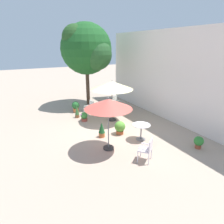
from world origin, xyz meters
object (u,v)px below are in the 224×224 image
(patio_chair_1, at_px, (116,102))
(cafe_table_0, at_px, (141,129))
(patio_umbrella_0, at_px, (112,86))
(potted_plant_1, at_px, (76,106))
(patio_umbrella_1, at_px, (108,104))
(potted_plant_4, at_px, (102,130))
(potted_plant_2, at_px, (84,116))
(patio_chair_0, at_px, (147,148))
(potted_plant_5, at_px, (77,112))
(shade_tree, at_px, (87,49))
(potted_plant_3, at_px, (199,142))
(potted_plant_0, at_px, (120,127))
(patio_chair_2, at_px, (90,107))

(patio_chair_1, bearing_deg, cafe_table_0, -14.06)
(patio_umbrella_0, bearing_deg, potted_plant_1, -150.06)
(patio_umbrella_1, relative_size, potted_plant_4, 3.02)
(potted_plant_1, bearing_deg, potted_plant_2, -2.43)
(cafe_table_0, height_order, patio_chair_0, patio_chair_0)
(potted_plant_5, bearing_deg, patio_umbrella_0, 49.57)
(shade_tree, height_order, potted_plant_3, shade_tree)
(potted_plant_0, height_order, potted_plant_1, potted_plant_1)
(patio_chair_0, bearing_deg, patio_umbrella_0, 169.26)
(potted_plant_0, relative_size, potted_plant_1, 0.93)
(patio_umbrella_0, distance_m, potted_plant_3, 5.09)
(patio_chair_0, distance_m, potted_plant_4, 2.67)
(patio_chair_0, distance_m, patio_chair_1, 6.03)
(cafe_table_0, xyz_separation_m, potted_plant_1, (-5.08, -1.40, -0.14))
(patio_chair_0, distance_m, potted_plant_0, 2.51)
(potted_plant_2, relative_size, potted_plant_4, 0.71)
(shade_tree, xyz_separation_m, patio_chair_1, (2.12, 1.04, -3.29))
(patio_umbrella_0, bearing_deg, potted_plant_0, -16.15)
(cafe_table_0, xyz_separation_m, potted_plant_0, (-0.96, -0.54, -0.17))
(patio_umbrella_1, height_order, potted_plant_0, patio_umbrella_1)
(patio_chair_2, height_order, potted_plant_5, patio_chair_2)
(patio_chair_0, height_order, potted_plant_0, patio_chair_0)
(potted_plant_3, bearing_deg, cafe_table_0, -137.37)
(patio_chair_0, distance_m, potted_plant_2, 4.94)
(patio_umbrella_1, bearing_deg, potted_plant_3, 62.67)
(cafe_table_0, relative_size, potted_plant_1, 1.15)
(patio_chair_2, relative_size, potted_plant_4, 1.23)
(patio_chair_2, bearing_deg, cafe_table_0, 11.51)
(potted_plant_1, bearing_deg, shade_tree, 131.31)
(potted_plant_0, relative_size, potted_plant_5, 0.84)
(potted_plant_2, bearing_deg, cafe_table_0, 23.63)
(potted_plant_4, bearing_deg, patio_chair_0, 13.35)
(patio_umbrella_1, xyz_separation_m, potted_plant_4, (-1.14, 0.23, -1.56))
(cafe_table_0, distance_m, potted_plant_1, 5.28)
(potted_plant_4, bearing_deg, patio_umbrella_0, 139.14)
(shade_tree, relative_size, patio_umbrella_0, 2.39)
(potted_plant_4, distance_m, potted_plant_5, 3.02)
(patio_chair_2, xyz_separation_m, potted_plant_2, (0.72, -0.64, -0.26))
(cafe_table_0, distance_m, potted_plant_5, 4.41)
(patio_umbrella_1, xyz_separation_m, potted_plant_2, (-3.43, 0.21, -1.66))
(patio_chair_1, xyz_separation_m, potted_plant_4, (3.13, -2.51, -0.19))
(potted_plant_0, xyz_separation_m, potted_plant_4, (-0.11, -0.91, 0.02))
(shade_tree, bearing_deg, potted_plant_3, 11.35)
(potted_plant_4, bearing_deg, cafe_table_0, 53.62)
(potted_plant_4, bearing_deg, patio_chair_2, 168.28)
(patio_chair_0, bearing_deg, potted_plant_0, 173.20)
(potted_plant_2, xyz_separation_m, potted_plant_3, (5.15, 3.11, 0.03))
(cafe_table_0, distance_m, potted_plant_3, 2.43)
(patio_chair_1, distance_m, potted_plant_0, 3.62)
(potted_plant_2, bearing_deg, patio_umbrella_1, -3.49)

